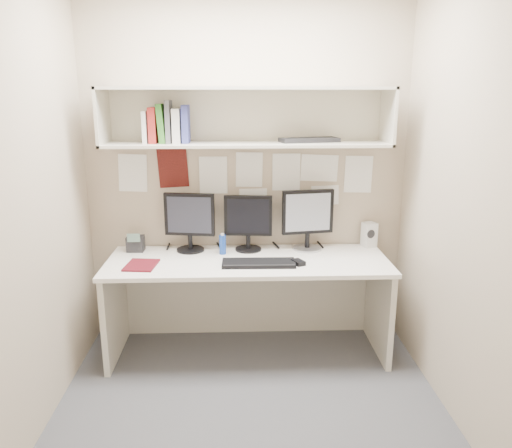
{
  "coord_description": "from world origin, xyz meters",
  "views": [
    {
      "loc": [
        -0.07,
        -2.73,
        1.88
      ],
      "look_at": [
        0.05,
        0.35,
        1.07
      ],
      "focal_mm": 35.0,
      "sensor_mm": 36.0,
      "label": 1
    }
  ],
  "objects_px": {
    "monitor_left": "(190,219)",
    "desk_phone": "(136,243)",
    "desk": "(248,306)",
    "keyboard": "(259,263)",
    "speaker": "(369,235)",
    "maroon_notebook": "(141,265)",
    "monitor_right": "(308,217)",
    "monitor_center": "(248,220)"
  },
  "relations": [
    {
      "from": "monitor_right",
      "to": "speaker",
      "type": "height_order",
      "value": "monitor_right"
    },
    {
      "from": "desk",
      "to": "monitor_center",
      "type": "xyz_separation_m",
      "value": [
        0.01,
        0.22,
        0.59
      ]
    },
    {
      "from": "keyboard",
      "to": "desk_phone",
      "type": "height_order",
      "value": "desk_phone"
    },
    {
      "from": "monitor_center",
      "to": "speaker",
      "type": "xyz_separation_m",
      "value": [
        0.93,
        0.05,
        -0.14
      ]
    },
    {
      "from": "keyboard",
      "to": "desk_phone",
      "type": "bearing_deg",
      "value": 159.95
    },
    {
      "from": "speaker",
      "to": "desk_phone",
      "type": "relative_size",
      "value": 1.26
    },
    {
      "from": "monitor_center",
      "to": "desk_phone",
      "type": "distance_m",
      "value": 0.86
    },
    {
      "from": "monitor_left",
      "to": "monitor_center",
      "type": "xyz_separation_m",
      "value": [
        0.44,
        0.0,
        -0.01
      ]
    },
    {
      "from": "keyboard",
      "to": "speaker",
      "type": "relative_size",
      "value": 2.68
    },
    {
      "from": "keyboard",
      "to": "desk_phone",
      "type": "relative_size",
      "value": 3.37
    },
    {
      "from": "keyboard",
      "to": "maroon_notebook",
      "type": "distance_m",
      "value": 0.81
    },
    {
      "from": "monitor_left",
      "to": "speaker",
      "type": "distance_m",
      "value": 1.38
    },
    {
      "from": "keyboard",
      "to": "maroon_notebook",
      "type": "bearing_deg",
      "value": -179.54
    },
    {
      "from": "desk",
      "to": "monitor_right",
      "type": "height_order",
      "value": "monitor_right"
    },
    {
      "from": "maroon_notebook",
      "to": "keyboard",
      "type": "bearing_deg",
      "value": 5.79
    },
    {
      "from": "desk_phone",
      "to": "monitor_right",
      "type": "bearing_deg",
      "value": 1.18
    },
    {
      "from": "desk_phone",
      "to": "monitor_center",
      "type": "bearing_deg",
      "value": 1.24
    },
    {
      "from": "monitor_left",
      "to": "desk_phone",
      "type": "distance_m",
      "value": 0.45
    },
    {
      "from": "monitor_right",
      "to": "maroon_notebook",
      "type": "bearing_deg",
      "value": -173.3
    },
    {
      "from": "speaker",
      "to": "desk_phone",
      "type": "xyz_separation_m",
      "value": [
        -1.78,
        -0.05,
        -0.04
      ]
    },
    {
      "from": "keyboard",
      "to": "maroon_notebook",
      "type": "relative_size",
      "value": 2.05
    },
    {
      "from": "monitor_left",
      "to": "desk_phone",
      "type": "xyz_separation_m",
      "value": [
        -0.41,
        -0.0,
        -0.18
      ]
    },
    {
      "from": "monitor_left",
      "to": "maroon_notebook",
      "type": "distance_m",
      "value": 0.52
    },
    {
      "from": "monitor_right",
      "to": "speaker",
      "type": "distance_m",
      "value": 0.51
    },
    {
      "from": "monitor_left",
      "to": "speaker",
      "type": "bearing_deg",
      "value": 10.85
    },
    {
      "from": "speaker",
      "to": "desk_phone",
      "type": "bearing_deg",
      "value": 163.24
    },
    {
      "from": "maroon_notebook",
      "to": "monitor_center",
      "type": "bearing_deg",
      "value": 31.01
    },
    {
      "from": "speaker",
      "to": "desk_phone",
      "type": "height_order",
      "value": "speaker"
    },
    {
      "from": "keyboard",
      "to": "speaker",
      "type": "bearing_deg",
      "value": 25.5
    },
    {
      "from": "speaker",
      "to": "maroon_notebook",
      "type": "distance_m",
      "value": 1.72
    },
    {
      "from": "keyboard",
      "to": "maroon_notebook",
      "type": "height_order",
      "value": "keyboard"
    },
    {
      "from": "desk",
      "to": "monitor_left",
      "type": "relative_size",
      "value": 4.58
    },
    {
      "from": "monitor_left",
      "to": "monitor_right",
      "type": "height_order",
      "value": "monitor_right"
    },
    {
      "from": "monitor_right",
      "to": "desk_phone",
      "type": "height_order",
      "value": "monitor_right"
    },
    {
      "from": "monitor_left",
      "to": "maroon_notebook",
      "type": "xyz_separation_m",
      "value": [
        -0.31,
        -0.34,
        -0.23
      ]
    },
    {
      "from": "monitor_center",
      "to": "maroon_notebook",
      "type": "relative_size",
      "value": 1.7
    },
    {
      "from": "monitor_right",
      "to": "maroon_notebook",
      "type": "xyz_separation_m",
      "value": [
        -1.19,
        -0.34,
        -0.24
      ]
    },
    {
      "from": "desk",
      "to": "desk_phone",
      "type": "xyz_separation_m",
      "value": [
        -0.84,
        0.22,
        0.42
      ]
    },
    {
      "from": "desk",
      "to": "monitor_left",
      "type": "bearing_deg",
      "value": 152.84
    },
    {
      "from": "desk",
      "to": "maroon_notebook",
      "type": "bearing_deg",
      "value": -170.42
    },
    {
      "from": "desk",
      "to": "keyboard",
      "type": "distance_m",
      "value": 0.4
    },
    {
      "from": "monitor_right",
      "to": "keyboard",
      "type": "distance_m",
      "value": 0.57
    }
  ]
}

